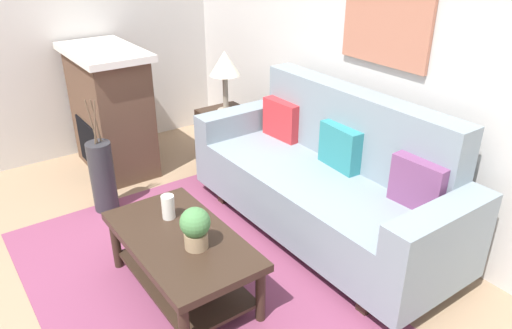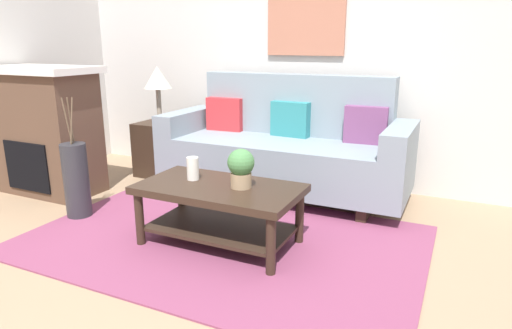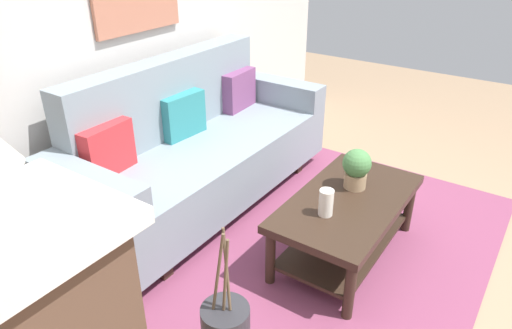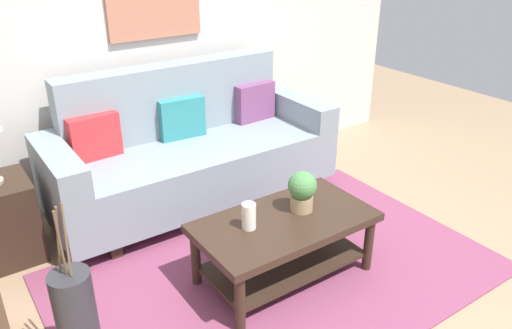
# 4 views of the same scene
# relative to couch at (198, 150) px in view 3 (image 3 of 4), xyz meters

# --- Properties ---
(ground_plane) EXTENTS (9.09, 9.09, 0.00)m
(ground_plane) POSITION_rel_couch_xyz_m (-0.01, -1.66, -0.43)
(ground_plane) COLOR #9E7F60
(wall_back) EXTENTS (5.09, 0.10, 2.70)m
(wall_back) POSITION_rel_couch_xyz_m (-0.01, 0.54, 0.92)
(wall_back) COLOR silver
(wall_back) RESTS_ON ground_plane
(area_rug) EXTENTS (2.74, 1.79, 0.01)m
(area_rug) POSITION_rel_couch_xyz_m (-0.01, -1.16, -0.42)
(area_rug) COLOR #843D5B
(area_rug) RESTS_ON ground_plane
(couch) EXTENTS (2.22, 0.84, 1.08)m
(couch) POSITION_rel_couch_xyz_m (0.00, 0.00, 0.00)
(couch) COLOR gray
(couch) RESTS_ON ground_plane
(throw_pillow_crimson) EXTENTS (0.37, 0.14, 0.32)m
(throw_pillow_crimson) POSITION_rel_couch_xyz_m (-0.69, 0.13, 0.25)
(throw_pillow_crimson) COLOR red
(throw_pillow_crimson) RESTS_ON couch
(throw_pillow_teal) EXTENTS (0.37, 0.15, 0.32)m
(throw_pillow_teal) POSITION_rel_couch_xyz_m (-0.00, 0.13, 0.25)
(throw_pillow_teal) COLOR teal
(throw_pillow_teal) RESTS_ON couch
(throw_pillow_plum) EXTENTS (0.37, 0.14, 0.32)m
(throw_pillow_plum) POSITION_rel_couch_xyz_m (0.69, 0.13, 0.25)
(throw_pillow_plum) COLOR #7A4270
(throw_pillow_plum) RESTS_ON couch
(coffee_table) EXTENTS (1.10, 0.60, 0.43)m
(coffee_table) POSITION_rel_couch_xyz_m (0.00, -1.21, -0.12)
(coffee_table) COLOR #332319
(coffee_table) RESTS_ON ground_plane
(tabletop_vase) EXTENTS (0.08, 0.08, 0.16)m
(tabletop_vase) POSITION_rel_couch_xyz_m (-0.23, -1.17, 0.08)
(tabletop_vase) COLOR white
(tabletop_vase) RESTS_ON coffee_table
(potted_plant_tabletop) EXTENTS (0.18, 0.18, 0.26)m
(potted_plant_tabletop) POSITION_rel_couch_xyz_m (0.15, -1.18, 0.14)
(potted_plant_tabletop) COLOR tan
(potted_plant_tabletop) RESTS_ON coffee_table
(side_table) EXTENTS (0.44, 0.44, 0.56)m
(side_table) POSITION_rel_couch_xyz_m (-1.41, 0.02, -0.15)
(side_table) COLOR #332319
(side_table) RESTS_ON ground_plane
(floor_vase_branch_a) EXTENTS (0.03, 0.05, 0.36)m
(floor_vase_branch_a) POSITION_rel_couch_xyz_m (-1.26, -1.25, 0.35)
(floor_vase_branch_a) COLOR brown
(floor_vase_branch_a) RESTS_ON floor_vase
(floor_vase_branch_b) EXTENTS (0.04, 0.05, 0.36)m
(floor_vase_branch_b) POSITION_rel_couch_xyz_m (-1.29, -1.23, 0.35)
(floor_vase_branch_b) COLOR brown
(floor_vase_branch_b) RESTS_ON floor_vase
(floor_vase_branch_c) EXTENTS (0.02, 0.05, 0.36)m
(floor_vase_branch_c) POSITION_rel_couch_xyz_m (-1.29, -1.27, 0.35)
(floor_vase_branch_c) COLOR brown
(floor_vase_branch_c) RESTS_ON floor_vase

